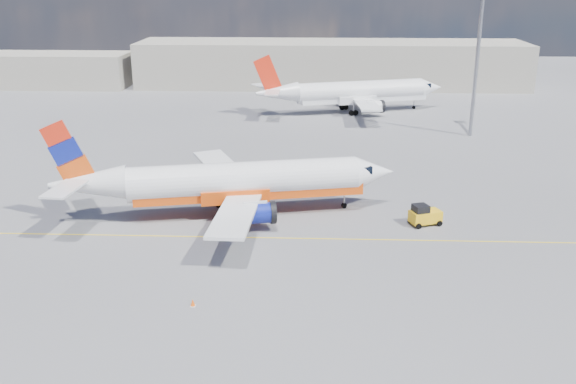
{
  "coord_description": "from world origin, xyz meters",
  "views": [
    {
      "loc": [
        2.17,
        -43.87,
        20.07
      ],
      "look_at": [
        0.12,
        4.1,
        3.5
      ],
      "focal_mm": 40.0,
      "sensor_mm": 36.0,
      "label": 1
    }
  ],
  "objects_px": {
    "main_jet": "(233,182)",
    "second_jet": "(354,93)",
    "gse_tug": "(424,215)",
    "traffic_cone": "(193,303)"
  },
  "relations": [
    {
      "from": "gse_tug",
      "to": "second_jet",
      "type": "bearing_deg",
      "value": 73.73
    },
    {
      "from": "main_jet",
      "to": "gse_tug",
      "type": "height_order",
      "value": "main_jet"
    },
    {
      "from": "main_jet",
      "to": "gse_tug",
      "type": "relative_size",
      "value": 10.45
    },
    {
      "from": "second_jet",
      "to": "gse_tug",
      "type": "height_order",
      "value": "second_jet"
    },
    {
      "from": "main_jet",
      "to": "traffic_cone",
      "type": "distance_m",
      "value": 16.37
    },
    {
      "from": "gse_tug",
      "to": "traffic_cone",
      "type": "distance_m",
      "value": 22.19
    },
    {
      "from": "main_jet",
      "to": "second_jet",
      "type": "bearing_deg",
      "value": 61.44
    },
    {
      "from": "traffic_cone",
      "to": "gse_tug",
      "type": "bearing_deg",
      "value": 40.82
    },
    {
      "from": "main_jet",
      "to": "gse_tug",
      "type": "xyz_separation_m",
      "value": [
        16.13,
        -1.62,
        -2.15
      ]
    },
    {
      "from": "second_jet",
      "to": "gse_tug",
      "type": "relative_size",
      "value": 10.33
    }
  ]
}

